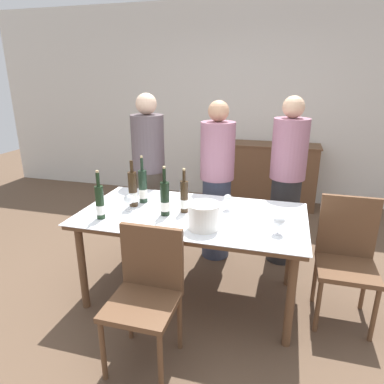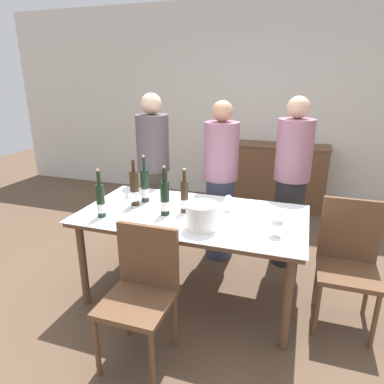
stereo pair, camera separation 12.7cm
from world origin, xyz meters
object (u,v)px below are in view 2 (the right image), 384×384
at_px(wine_bottle_3, 165,199).
at_px(wine_glass_1, 277,223).
at_px(wine_bottle_0, 145,186).
at_px(person_guest_right, 291,185).
at_px(wine_bottle_2, 101,201).
at_px(wine_bottle_4, 184,197).
at_px(wine_glass_0, 130,198).
at_px(chair_right_end, 348,256).
at_px(sideboard_cabinet, 278,176).
at_px(wine_bottle_1, 134,189).
at_px(person_host, 154,174).
at_px(wine_glass_2, 228,200).
at_px(ice_bucket, 202,216).
at_px(person_guest_left, 221,183).
at_px(chair_near_front, 142,286).
at_px(dining_table, 192,222).

xyz_separation_m(wine_bottle_3, wine_glass_1, (0.86, -0.12, -0.04)).
relative_size(wine_bottle_0, wine_glass_1, 2.89).
bearing_deg(person_guest_right, wine_glass_1, -92.27).
relative_size(wine_bottle_2, wine_bottle_4, 1.05).
bearing_deg(wine_glass_0, chair_right_end, 5.40).
bearing_deg(wine_bottle_4, wine_glass_1, -16.46).
height_order(wine_glass_0, chair_right_end, chair_right_end).
xyz_separation_m(sideboard_cabinet, wine_glass_0, (-0.98, -2.49, 0.40)).
distance_m(wine_bottle_0, wine_bottle_2, 0.45).
distance_m(wine_bottle_1, wine_glass_1, 1.21).
bearing_deg(person_host, sideboard_cabinet, 55.67).
distance_m(sideboard_cabinet, person_host, 2.06).
height_order(wine_glass_1, wine_glass_2, wine_glass_1).
bearing_deg(ice_bucket, person_guest_left, 96.13).
distance_m(wine_bottle_0, chair_right_end, 1.69).
xyz_separation_m(wine_bottle_4, chair_near_front, (-0.03, -0.73, -0.36)).
relative_size(chair_near_front, person_guest_right, 0.55).
distance_m(sideboard_cabinet, wine_glass_0, 2.71).
height_order(wine_bottle_0, wine_glass_2, wine_bottle_0).
distance_m(wine_glass_1, person_guest_right, 1.04).
height_order(sideboard_cabinet, wine_bottle_4, wine_bottle_4).
relative_size(dining_table, person_guest_left, 1.12).
bearing_deg(chair_near_front, wine_glass_1, 33.40).
xyz_separation_m(wine_glass_0, person_guest_right, (1.22, 0.91, -0.03)).
bearing_deg(wine_bottle_2, sideboard_cabinet, 67.44).
bearing_deg(wine_bottle_3, wine_glass_1, -7.77).
relative_size(sideboard_cabinet, person_guest_right, 0.82).
distance_m(sideboard_cabinet, wine_glass_2, 2.31).
xyz_separation_m(wine_bottle_0, person_guest_left, (0.52, 0.60, -0.10)).
bearing_deg(ice_bucket, person_guest_right, 62.73).
distance_m(dining_table, wine_glass_2, 0.34).
xyz_separation_m(wine_glass_1, person_host, (-1.34, 0.95, -0.03)).
xyz_separation_m(dining_table, person_guest_right, (0.71, 0.84, 0.13)).
bearing_deg(wine_glass_1, sideboard_cabinet, 94.21).
height_order(wine_bottle_4, wine_glass_0, wine_bottle_4).
distance_m(sideboard_cabinet, chair_near_front, 3.19).
height_order(dining_table, wine_glass_2, wine_glass_2).
xyz_separation_m(wine_bottle_3, person_host, (-0.47, 0.83, -0.06)).
height_order(wine_bottle_0, person_guest_right, person_guest_right).
bearing_deg(dining_table, chair_right_end, 4.35).
xyz_separation_m(wine_bottle_4, person_guest_right, (0.78, 0.82, -0.06)).
bearing_deg(wine_bottle_3, wine_bottle_4, 38.57).
bearing_deg(person_host, wine_glass_2, -32.61).
height_order(wine_glass_0, wine_glass_1, wine_glass_1).
bearing_deg(person_host, wine_glass_1, -35.32).
xyz_separation_m(sideboard_cabinet, chair_near_front, (-0.58, -3.13, 0.07)).
xyz_separation_m(ice_bucket, chair_right_end, (1.03, 0.33, -0.32)).
relative_size(wine_bottle_0, wine_bottle_2, 1.08).
xyz_separation_m(wine_bottle_0, wine_bottle_4, (0.41, -0.12, -0.01)).
bearing_deg(sideboard_cabinet, wine_glass_1, -85.79).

